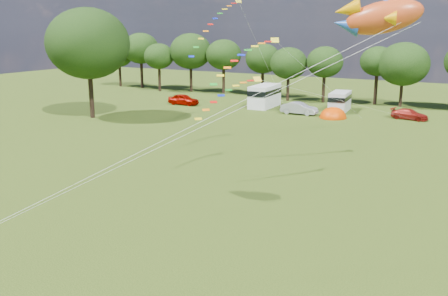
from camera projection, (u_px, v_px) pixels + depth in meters
The scene contains 13 objects.
ground_plane at pixel (143, 263), 23.99m from camera, with size 180.00×180.00×0.00m, color black.
tree_line at pixel (431, 62), 66.48m from camera, with size 102.98×10.98×10.27m.
big_tree at pixel (88, 44), 59.82m from camera, with size 10.00×10.00×13.28m.
car_a at pixel (184, 99), 71.78m from camera, with size 1.84×4.67×1.56m, color #940800.
car_b at pixel (299, 108), 64.06m from camera, with size 1.64×4.38×1.55m, color #979A9E.
car_c at pixel (410, 114), 60.56m from camera, with size 1.78×4.23×1.27m, color maroon.
campervan_b at pixel (265, 95), 69.66m from camera, with size 2.98×6.39×3.07m.
campervan_c at pixel (340, 101), 66.46m from camera, with size 2.77×5.43×2.56m.
tent_orange at pixel (333, 118), 61.78m from camera, with size 3.36×3.68×2.63m.
fish_kite at pixel (377, 17), 21.77m from camera, with size 4.10×2.01×2.15m.
streamer_kite_a at pixel (219, 19), 50.93m from camera, with size 3.36×5.59×5.77m.
streamer_kite_b at pixel (250, 54), 41.65m from camera, with size 4.40×4.68×3.84m.
streamer_kite_c at pixel (234, 91), 36.27m from camera, with size 3.13×4.94×2.79m.
Camera 1 is at (14.19, -17.22, 11.11)m, focal length 40.00 mm.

